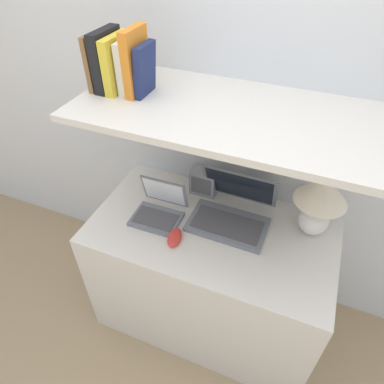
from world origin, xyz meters
name	(u,v)px	position (x,y,z in m)	size (l,w,h in m)	color
ground_plane	(187,360)	(0.00, 0.00, 0.00)	(12.00, 12.00, 0.00)	#9E8460
wall_back	(244,101)	(0.00, 0.69, 1.20)	(6.00, 0.05, 2.40)	silver
desk	(209,275)	(0.00, 0.31, 0.37)	(1.14, 0.63, 0.73)	silver
back_riser	(232,199)	(0.00, 0.65, 0.64)	(1.14, 0.04, 1.28)	silver
shelf	(224,112)	(0.00, 0.39, 1.29)	(1.14, 0.57, 0.03)	silver
table_lamp	(320,199)	(0.43, 0.47, 0.93)	(0.23, 0.23, 0.32)	white
laptop_large	(232,211)	(0.06, 0.41, 0.78)	(0.37, 0.32, 0.23)	slate
laptop_small	(159,210)	(-0.26, 0.30, 0.77)	(0.23, 0.21, 0.18)	slate
computer_mouse	(175,237)	(-0.13, 0.18, 0.75)	(0.08, 0.12, 0.03)	red
router_box	(204,182)	(-0.13, 0.54, 0.80)	(0.13, 0.08, 0.14)	gray
book_brown	(98,60)	(-0.53, 0.39, 1.41)	(0.02, 0.16, 0.21)	brown
book_black	(107,60)	(-0.49, 0.39, 1.42)	(0.04, 0.17, 0.23)	black
book_yellow	(118,64)	(-0.44, 0.39, 1.41)	(0.04, 0.18, 0.21)	gold
book_white	(127,67)	(-0.40, 0.39, 1.41)	(0.03, 0.12, 0.20)	silver
book_orange	(136,62)	(-0.36, 0.39, 1.43)	(0.04, 0.15, 0.25)	orange
book_navy	(145,70)	(-0.32, 0.39, 1.40)	(0.04, 0.13, 0.20)	navy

